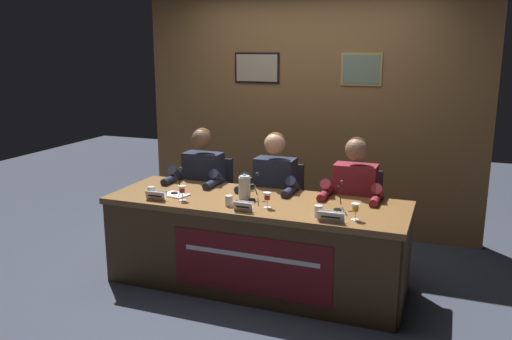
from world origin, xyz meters
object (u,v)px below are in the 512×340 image
Objects in this scene: water_cup_left at (151,192)px; juice_glass_center at (267,197)px; conference_table at (252,232)px; microphone_center at (254,191)px; chair_right at (356,222)px; microphone_left at (176,185)px; panelist_center at (272,190)px; nameplate_center at (243,206)px; panelist_right at (353,198)px; water_cup_center at (229,201)px; nameplate_left at (156,195)px; panelist_left at (200,183)px; nameplate_right at (331,216)px; chair_center at (279,214)px; juice_glass_left at (182,190)px; chair_left at (209,206)px; water_pitcher_central at (245,187)px; juice_glass_right at (355,209)px; microphone_right at (339,201)px; water_cup_right at (318,212)px; document_stack_left at (176,195)px.

juice_glass_center reaches higher than water_cup_left.
conference_table is 11.41× the size of microphone_center.
chair_right is (0.72, 0.71, -0.06)m from conference_table.
panelist_center reaches higher than microphone_left.
nameplate_center is 0.21m from juice_glass_center.
microphone_center is 0.18× the size of panelist_right.
water_cup_left is 1.81m from chair_right.
chair_right reaches higher than water_cup_center.
water_cup_left is (-0.09, 0.08, -0.00)m from nameplate_left.
panelist_left is 1.07m from juice_glass_center.
conference_table is 0.79m from nameplate_right.
chair_center is at bearing 88.86° from microphone_center.
juice_glass_left is 0.42m from water_cup_center.
panelist_left is 14.46× the size of water_cup_left.
nameplate_center is 1.23× the size of juice_glass_center.
panelist_left is at bearing -90.00° from chair_left.
water_cup_left is 1.56m from nameplate_right.
microphone_left is at bearing -173.64° from water_pitcher_central.
juice_glass_center reaches higher than nameplate_right.
juice_glass_right is at bearing -78.27° from panelist_right.
microphone_right reaches higher than juice_glass_right.
microphone_center is 0.64m from water_cup_right.
water_cup_center reaches higher than nameplate_right.
water_cup_center reaches higher than nameplate_center.
document_stack_left is at bearing -141.92° from panelist_center.
chair_left is 1.00× the size of chair_right.
water_cup_center is at bearing -47.87° from panelist_left.
panelist_right is at bearing 78.44° from water_cup_right.
nameplate_center is 0.19m from water_cup_center.
panelist_center reaches higher than juice_glass_center.
panelist_center reaches higher than nameplate_left.
water_cup_right is (0.60, -0.23, -0.04)m from microphone_center.
juice_glass_right is (0.13, -0.84, 0.39)m from chair_right.
water_cup_right is at bearing -21.05° from microphone_center.
nameplate_left is 2.08× the size of water_cup_right.
nameplate_left is 1.42× the size of juice_glass_center.
conference_table is at bearing 165.84° from water_cup_right.
chair_right is at bearing 27.56° from document_stack_left.
water_cup_right is (-0.13, -0.66, 0.06)m from panelist_right.
panelist_center is 0.66m from water_cup_center.
panelist_left reaches higher than microphone_right.
nameplate_center is at bearing -44.70° from panelist_left.
nameplate_left is at bearing -174.04° from water_cup_center.
nameplate_center is 0.68m from nameplate_right.
nameplate_right is (1.40, -0.27, -0.03)m from microphone_left.
panelist_center is 0.72m from panelist_right.
nameplate_center is at bearing -173.23° from juice_glass_right.
water_cup_right is at bearing -20.16° from water_pitcher_central.
chair_right is (0.56, 0.79, -0.39)m from juice_glass_center.
microphone_left reaches higher than chair_right.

